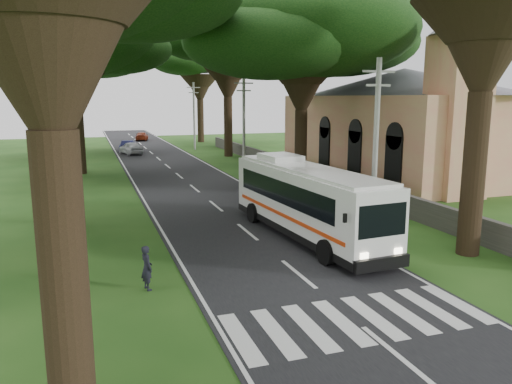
{
  "coord_description": "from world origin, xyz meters",
  "views": [
    {
      "loc": [
        -6.94,
        -13.68,
        6.29
      ],
      "look_at": [
        -0.04,
        6.59,
        2.2
      ],
      "focal_mm": 35.0,
      "sensor_mm": 36.0,
      "label": 1
    }
  ],
  "objects": [
    {
      "name": "tree_l_midb",
      "position": [
        -7.5,
        30.0,
        10.69
      ],
      "size": [
        13.5,
        13.5,
        13.69
      ],
      "color": "black",
      "rests_on": "ground"
    },
    {
      "name": "pole_near",
      "position": [
        5.5,
        6.0,
        4.18
      ],
      "size": [
        1.6,
        0.24,
        8.0
      ],
      "color": "gray",
      "rests_on": "ground"
    },
    {
      "name": "pedestrian",
      "position": [
        -5.31,
        2.31,
        0.75
      ],
      "size": [
        0.5,
        0.63,
        1.51
      ],
      "primitive_type": "imported",
      "rotation": [
        0.0,
        0.0,
        1.85
      ],
      "color": "black",
      "rests_on": "ground"
    },
    {
      "name": "coach_bus",
      "position": [
        2.26,
        6.38,
        1.74
      ],
      "size": [
        3.21,
        11.12,
        3.23
      ],
      "rotation": [
        0.0,
        0.0,
        0.08
      ],
      "color": "silver",
      "rests_on": "ground"
    },
    {
      "name": "tree_r_far",
      "position": [
        8.5,
        56.0,
        11.92
      ],
      "size": [
        12.54,
        12.54,
        14.8
      ],
      "color": "black",
      "rests_on": "ground"
    },
    {
      "name": "crosswalk",
      "position": [
        0.0,
        -2.0,
        0.0
      ],
      "size": [
        8.0,
        3.0,
        0.01
      ],
      "primitive_type": "cube",
      "color": "silver",
      "rests_on": "ground"
    },
    {
      "name": "church",
      "position": [
        17.86,
        21.55,
        4.91
      ],
      "size": [
        14.0,
        24.0,
        11.6
      ],
      "color": "#E78670",
      "rests_on": "ground"
    },
    {
      "name": "pole_mid",
      "position": [
        5.5,
        26.0,
        4.18
      ],
      "size": [
        1.6,
        0.24,
        8.0
      ],
      "color": "gray",
      "rests_on": "ground"
    },
    {
      "name": "pole_far",
      "position": [
        5.5,
        46.0,
        4.18
      ],
      "size": [
        1.6,
        0.24,
        8.0
      ],
      "color": "gray",
      "rests_on": "ground"
    },
    {
      "name": "distant_car_a",
      "position": [
        -2.31,
        43.06,
        0.73
      ],
      "size": [
        2.66,
        4.42,
        1.41
      ],
      "primitive_type": "imported",
      "rotation": [
        0.0,
        0.0,
        3.4
      ],
      "color": "#B0B1B5",
      "rests_on": "road"
    },
    {
      "name": "tree_l_far",
      "position": [
        -8.5,
        48.0,
        11.31
      ],
      "size": [
        15.2,
        15.2,
        14.63
      ],
      "color": "black",
      "rests_on": "ground"
    },
    {
      "name": "ground",
      "position": [
        0.0,
        0.0,
        0.0
      ],
      "size": [
        140.0,
        140.0,
        0.0
      ],
      "primitive_type": "plane",
      "color": "#1E4614",
      "rests_on": "ground"
    },
    {
      "name": "distant_car_b",
      "position": [
        -2.42,
        46.52,
        0.64
      ],
      "size": [
        2.2,
        3.93,
        1.23
      ],
      "primitive_type": "imported",
      "rotation": [
        0.0,
        0.0,
        -0.26
      ],
      "color": "navy",
      "rests_on": "road"
    },
    {
      "name": "road",
      "position": [
        0.0,
        25.0,
        0.01
      ],
      "size": [
        8.0,
        120.0,
        0.04
      ],
      "primitive_type": "cube",
      "color": "black",
      "rests_on": "ground"
    },
    {
      "name": "property_wall",
      "position": [
        9.0,
        24.0,
        0.6
      ],
      "size": [
        0.35,
        50.0,
        1.2
      ],
      "primitive_type": "cube",
      "color": "#383533",
      "rests_on": "ground"
    },
    {
      "name": "tree_r_mida",
      "position": [
        8.0,
        20.0,
        10.87
      ],
      "size": [
        16.28,
        16.28,
        14.38
      ],
      "color": "black",
      "rests_on": "ground"
    },
    {
      "name": "distant_car_c",
      "position": [
        0.8,
        61.13,
        0.62
      ],
      "size": [
        2.36,
        4.32,
        1.19
      ],
      "primitive_type": "imported",
      "rotation": [
        0.0,
        0.0,
        2.96
      ],
      "color": "maroon",
      "rests_on": "road"
    },
    {
      "name": "tree_r_midb",
      "position": [
        7.5,
        38.0,
        12.71
      ],
      "size": [
        13.5,
        13.5,
        15.76
      ],
      "color": "black",
      "rests_on": "ground"
    }
  ]
}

